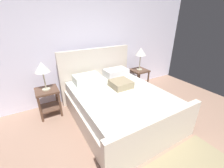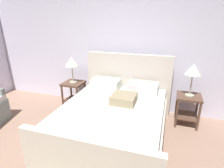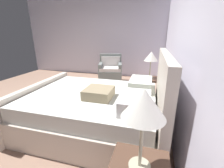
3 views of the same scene
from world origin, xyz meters
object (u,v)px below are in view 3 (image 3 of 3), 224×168
table_lamp_right (144,106)px  nightstand_left (149,86)px  bed (98,108)px  armchair (110,72)px  table_lamp_left (151,57)px

table_lamp_right → nightstand_left: bearing=-179.4°
bed → nightstand_left: bed is taller
table_lamp_right → armchair: (-3.78, -1.32, -0.74)m
bed → table_lamp_left: size_ratio=3.87×
table_lamp_right → armchair: size_ratio=0.67×
armchair → table_lamp_right: bearing=19.2°
bed → nightstand_left: size_ratio=3.70×
nightstand_left → table_lamp_left: size_ratio=1.05×
bed → nightstand_left: 1.44m
nightstand_left → armchair: bearing=-136.2°
nightstand_left → armchair: 1.87m
nightstand_left → table_lamp_left: 0.66m
table_lamp_left → armchair: size_ratio=0.64×
nightstand_left → armchair: armchair is taller
table_lamp_right → table_lamp_left: bearing=-179.4°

